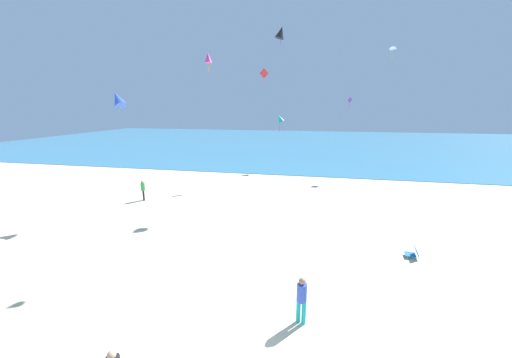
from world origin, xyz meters
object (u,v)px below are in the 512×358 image
object	(u,v)px
kite_purple	(350,100)
kite_magenta	(208,58)
kite_black	(281,32)
kite_white	(392,48)
kite_teal	(280,118)
beach_chair_far_left	(413,253)
kite_blue	(118,99)
kite_red	(264,74)
person_0	(143,189)
person_2	(302,297)

from	to	relation	value
kite_purple	kite_magenta	xyz separation A→B (m)	(-8.35, -20.49, 1.56)
kite_black	kite_white	distance (m)	16.47
kite_magenta	kite_white	distance (m)	25.55
kite_teal	kite_purple	distance (m)	7.74
beach_chair_far_left	kite_white	size ratio (longest dim) A/B	0.47
kite_blue	kite_red	size ratio (longest dim) A/B	0.86
kite_black	person_0	bearing A→B (deg)	-160.04
person_2	kite_magenta	world-z (taller)	kite_magenta
person_2	kite_teal	distance (m)	25.80
kite_red	kite_white	bearing A→B (deg)	30.80
person_2	kite_white	xyz separation A→B (m)	(7.43, 27.54, 12.12)
kite_purple	kite_teal	bearing A→B (deg)	-172.34
person_2	kite_blue	world-z (taller)	kite_blue
kite_teal	kite_red	world-z (taller)	kite_red
person_0	kite_white	size ratio (longest dim) A/B	1.18
person_2	kite_magenta	bearing A→B (deg)	-124.75
person_2	kite_teal	size ratio (longest dim) A/B	0.82
kite_black	kite_magenta	world-z (taller)	kite_black
kite_black	kite_red	size ratio (longest dim) A/B	0.81
kite_purple	kite_blue	distance (m)	23.36
kite_magenta	kite_teal	bearing A→B (deg)	87.28
kite_blue	kite_black	bearing A→B (deg)	31.63
person_2	kite_red	bearing A→B (deg)	-152.81
kite_teal	kite_magenta	xyz separation A→B (m)	(-0.93, -19.49, 3.50)
kite_teal	kite_red	size ratio (longest dim) A/B	1.21
kite_black	kite_white	size ratio (longest dim) A/B	1.02
person_0	kite_purple	bearing A→B (deg)	-168.56
beach_chair_far_left	person_0	distance (m)	18.46
kite_teal	kite_white	distance (m)	13.87
kite_teal	kite_blue	xyz separation A→B (m)	(-8.29, -16.29, 1.73)
kite_purple	kite_blue	size ratio (longest dim) A/B	0.86
person_2	kite_black	bearing A→B (deg)	-156.02
beach_chair_far_left	kite_black	distance (m)	16.89
kite_purple	kite_white	world-z (taller)	kite_white
person_2	kite_purple	xyz separation A→B (m)	(3.36, 26.03, 6.73)
person_0	person_2	bearing A→B (deg)	107.26
person_0	kite_teal	size ratio (longest dim) A/B	0.78
kite_black	beach_chair_far_left	bearing A→B (deg)	-49.54
person_0	kite_purple	world-z (taller)	kite_purple
beach_chair_far_left	kite_purple	xyz separation A→B (m)	(-1.59, 20.45, 7.45)
beach_chair_far_left	kite_magenta	world-z (taller)	kite_magenta
kite_blue	kite_white	size ratio (longest dim) A/B	1.07
person_2	kite_purple	bearing A→B (deg)	-174.11
kite_magenta	kite_black	bearing A→B (deg)	76.34
kite_black	kite_blue	xyz separation A→B (m)	(-9.57, -5.90, -4.75)
kite_purple	kite_black	distance (m)	13.71
kite_blue	kite_white	distance (m)	27.86
kite_white	beach_chair_far_left	bearing A→B (deg)	-96.45
person_2	kite_red	xyz separation A→B (m)	(-5.00, 20.12, 9.03)
person_2	kite_magenta	distance (m)	11.14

